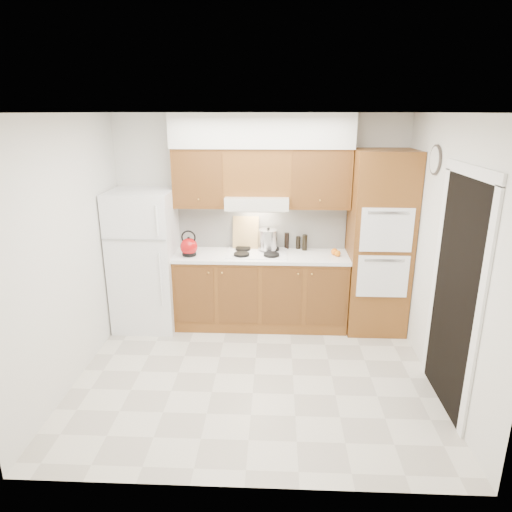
% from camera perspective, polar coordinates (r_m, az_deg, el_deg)
% --- Properties ---
extents(floor, '(3.60, 3.60, 0.00)m').
position_cam_1_polar(floor, '(4.90, -0.21, -14.56)').
color(floor, beige).
rests_on(floor, ground).
extents(ceiling, '(3.60, 3.60, 0.00)m').
position_cam_1_polar(ceiling, '(4.15, -0.25, 17.48)').
color(ceiling, white).
rests_on(ceiling, wall_back).
extents(wall_back, '(3.60, 0.02, 2.60)m').
position_cam_1_polar(wall_back, '(5.80, 0.49, 4.55)').
color(wall_back, silver).
rests_on(wall_back, floor).
extents(wall_left, '(0.02, 3.00, 2.60)m').
position_cam_1_polar(wall_left, '(4.78, -22.30, 0.37)').
color(wall_left, silver).
rests_on(wall_left, floor).
extents(wall_right, '(0.02, 3.00, 2.60)m').
position_cam_1_polar(wall_right, '(4.63, 22.62, -0.21)').
color(wall_right, silver).
rests_on(wall_right, floor).
extents(fridge, '(0.75, 0.72, 1.72)m').
position_cam_1_polar(fridge, '(5.79, -13.68, -0.49)').
color(fridge, white).
rests_on(fridge, floor).
extents(base_cabinets, '(2.11, 0.60, 0.90)m').
position_cam_1_polar(base_cabinets, '(5.77, 0.61, -4.39)').
color(base_cabinets, brown).
rests_on(base_cabinets, floor).
extents(countertop, '(2.13, 0.62, 0.04)m').
position_cam_1_polar(countertop, '(5.60, 0.62, 0.04)').
color(countertop, white).
rests_on(countertop, base_cabinets).
extents(backsplash, '(2.11, 0.03, 0.56)m').
position_cam_1_polar(backsplash, '(5.80, 0.73, 3.75)').
color(backsplash, white).
rests_on(backsplash, countertop).
extents(oven_cabinet, '(0.70, 0.65, 2.20)m').
position_cam_1_polar(oven_cabinet, '(5.67, 15.08, 1.54)').
color(oven_cabinet, brown).
rests_on(oven_cabinet, floor).
extents(upper_cab_left, '(0.63, 0.33, 0.70)m').
position_cam_1_polar(upper_cab_left, '(5.61, -6.99, 9.70)').
color(upper_cab_left, brown).
rests_on(upper_cab_left, wall_back).
extents(upper_cab_right, '(0.73, 0.33, 0.70)m').
position_cam_1_polar(upper_cab_right, '(5.55, 7.94, 9.59)').
color(upper_cab_right, brown).
rests_on(upper_cab_right, wall_back).
extents(range_hood, '(0.75, 0.45, 0.15)m').
position_cam_1_polar(range_hood, '(5.52, 0.15, 6.81)').
color(range_hood, silver).
rests_on(range_hood, wall_back).
extents(upper_cab_over_hood, '(0.75, 0.33, 0.55)m').
position_cam_1_polar(upper_cab_over_hood, '(5.53, 0.18, 10.50)').
color(upper_cab_over_hood, brown).
rests_on(upper_cab_over_hood, range_hood).
extents(soffit, '(2.13, 0.36, 0.40)m').
position_cam_1_polar(soffit, '(5.47, 0.72, 15.42)').
color(soffit, silver).
rests_on(soffit, wall_back).
extents(cooktop, '(0.74, 0.50, 0.01)m').
position_cam_1_polar(cooktop, '(5.61, 0.12, 0.36)').
color(cooktop, white).
rests_on(cooktop, countertop).
extents(doorway, '(0.02, 0.90, 2.10)m').
position_cam_1_polar(doorway, '(4.40, 23.59, -4.71)').
color(doorway, black).
rests_on(doorway, floor).
extents(wall_clock, '(0.02, 0.30, 0.30)m').
position_cam_1_polar(wall_clock, '(4.97, 21.52, 11.12)').
color(wall_clock, '#3F3833').
rests_on(wall_clock, wall_right).
extents(kettle, '(0.25, 0.25, 0.21)m').
position_cam_1_polar(kettle, '(5.55, -8.39, 1.16)').
color(kettle, '#9C0B0D').
rests_on(kettle, countertop).
extents(cutting_board, '(0.33, 0.12, 0.43)m').
position_cam_1_polar(cutting_board, '(5.77, -1.30, 2.85)').
color(cutting_board, tan).
rests_on(cutting_board, countertop).
extents(stock_pot, '(0.27, 0.27, 0.24)m').
position_cam_1_polar(stock_pot, '(5.67, 1.53, 2.04)').
color(stock_pot, silver).
rests_on(stock_pot, cooktop).
extents(condiment_a, '(0.07, 0.07, 0.21)m').
position_cam_1_polar(condiment_a, '(5.81, 3.85, 1.93)').
color(condiment_a, black).
rests_on(condiment_a, countertop).
extents(condiment_b, '(0.07, 0.07, 0.20)m').
position_cam_1_polar(condiment_b, '(5.76, 6.11, 1.69)').
color(condiment_b, black).
rests_on(condiment_b, countertop).
extents(condiment_c, '(0.07, 0.07, 0.16)m').
position_cam_1_polar(condiment_c, '(5.82, 5.29, 1.69)').
color(condiment_c, black).
rests_on(condiment_c, countertop).
extents(orange_near, '(0.08, 0.08, 0.08)m').
position_cam_1_polar(orange_near, '(5.58, 10.16, 0.31)').
color(orange_near, orange).
rests_on(orange_near, countertop).
extents(orange_far, '(0.10, 0.10, 0.08)m').
position_cam_1_polar(orange_far, '(5.63, 9.77, 0.53)').
color(orange_far, orange).
rests_on(orange_far, countertop).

